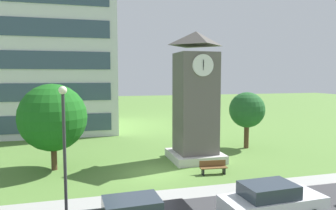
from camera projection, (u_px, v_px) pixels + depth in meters
The scene contains 9 objects.
ground_plane at pixel (154, 173), 21.27m from camera, with size 160.00×160.00×0.00m, color #567F38.
kerb_strip at pixel (171, 195), 17.37m from camera, with size 120.00×1.60×0.01m, color #9E9E99.
office_building at pixel (27, 49), 37.80m from camera, with size 19.71×14.62×19.20m.
clock_tower at pixel (196, 104), 24.20m from camera, with size 3.83×3.83×9.75m.
park_bench at pixel (213, 167), 20.96m from camera, with size 1.84×0.64×0.88m.
street_lamp at pixel (64, 139), 13.96m from camera, with size 0.36×0.36×6.02m.
tree_by_building at pixel (53, 117), 21.64m from camera, with size 4.59×4.59×5.93m.
tree_streetside at pixel (247, 110), 28.26m from camera, with size 3.15×3.15×5.01m.
parked_car_white at pixel (271, 201), 14.29m from camera, with size 4.75×2.20×1.69m.
Camera 1 is at (-4.57, -20.27, 6.48)m, focal length 34.11 mm.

